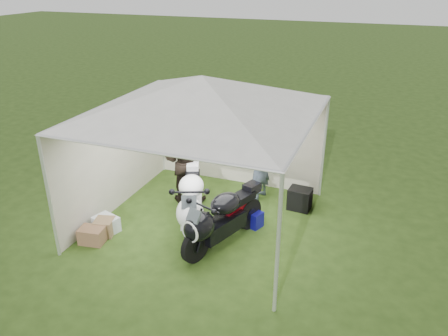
{
  "coord_description": "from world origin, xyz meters",
  "views": [
    {
      "loc": [
        3.12,
        -7.06,
        4.68
      ],
      "look_at": [
        0.29,
        0.35,
        1.1
      ],
      "focal_mm": 35.0,
      "sensor_mm": 36.0,
      "label": 1
    }
  ],
  "objects_px": {
    "paddock_stand": "(251,218)",
    "crate_0": "(106,224)",
    "person_dark_jacket": "(184,160)",
    "crate_3": "(92,235)",
    "person_blue_jacket": "(260,164)",
    "crate_1": "(105,227)",
    "crate_2": "(103,225)",
    "motorcycle_white": "(191,202)",
    "canopy_tent": "(203,98)",
    "motorcycle_black": "(219,219)",
    "equipment_box": "(300,199)"
  },
  "relations": [
    {
      "from": "person_dark_jacket",
      "to": "crate_1",
      "type": "bearing_deg",
      "value": 53.53
    },
    {
      "from": "crate_1",
      "to": "motorcycle_white",
      "type": "bearing_deg",
      "value": 26.64
    },
    {
      "from": "motorcycle_white",
      "to": "crate_0",
      "type": "distance_m",
      "value": 1.74
    },
    {
      "from": "motorcycle_black",
      "to": "motorcycle_white",
      "type": "bearing_deg",
      "value": 175.37
    },
    {
      "from": "paddock_stand",
      "to": "person_blue_jacket",
      "type": "distance_m",
      "value": 1.38
    },
    {
      "from": "canopy_tent",
      "to": "equipment_box",
      "type": "height_order",
      "value": "canopy_tent"
    },
    {
      "from": "crate_0",
      "to": "crate_3",
      "type": "distance_m",
      "value": 0.43
    },
    {
      "from": "crate_1",
      "to": "crate_3",
      "type": "xyz_separation_m",
      "value": [
        -0.05,
        -0.33,
        -0.01
      ]
    },
    {
      "from": "person_blue_jacket",
      "to": "crate_1",
      "type": "distance_m",
      "value": 3.53
    },
    {
      "from": "paddock_stand",
      "to": "crate_1",
      "type": "xyz_separation_m",
      "value": [
        -2.56,
        -1.33,
        -0.0
      ]
    },
    {
      "from": "crate_1",
      "to": "equipment_box",
      "type": "bearing_deg",
      "value": 35.18
    },
    {
      "from": "person_dark_jacket",
      "to": "crate_3",
      "type": "relative_size",
      "value": 4.15
    },
    {
      "from": "equipment_box",
      "to": "crate_1",
      "type": "distance_m",
      "value": 4.07
    },
    {
      "from": "equipment_box",
      "to": "crate_3",
      "type": "relative_size",
      "value": 1.02
    },
    {
      "from": "paddock_stand",
      "to": "crate_0",
      "type": "height_order",
      "value": "paddock_stand"
    },
    {
      "from": "crate_0",
      "to": "motorcycle_black",
      "type": "bearing_deg",
      "value": 8.15
    },
    {
      "from": "paddock_stand",
      "to": "crate_2",
      "type": "bearing_deg",
      "value": -155.92
    },
    {
      "from": "motorcycle_white",
      "to": "crate_2",
      "type": "xyz_separation_m",
      "value": [
        -1.64,
        -0.63,
        -0.51
      ]
    },
    {
      "from": "crate_2",
      "to": "crate_0",
      "type": "bearing_deg",
      "value": -15.33
    },
    {
      "from": "canopy_tent",
      "to": "person_dark_jacket",
      "type": "bearing_deg",
      "value": 138.19
    },
    {
      "from": "canopy_tent",
      "to": "person_dark_jacket",
      "type": "xyz_separation_m",
      "value": [
        -0.77,
        0.69,
        -1.62
      ]
    },
    {
      "from": "crate_2",
      "to": "person_dark_jacket",
      "type": "bearing_deg",
      "value": 60.23
    },
    {
      "from": "paddock_stand",
      "to": "person_dark_jacket",
      "type": "xyz_separation_m",
      "value": [
        -1.7,
        0.52,
        0.79
      ]
    },
    {
      "from": "crate_2",
      "to": "crate_3",
      "type": "bearing_deg",
      "value": -80.38
    },
    {
      "from": "motorcycle_white",
      "to": "person_dark_jacket",
      "type": "relative_size",
      "value": 1.11
    },
    {
      "from": "motorcycle_white",
      "to": "person_blue_jacket",
      "type": "relative_size",
      "value": 1.29
    },
    {
      "from": "paddock_stand",
      "to": "crate_0",
      "type": "bearing_deg",
      "value": -154.71
    },
    {
      "from": "motorcycle_white",
      "to": "person_blue_jacket",
      "type": "distance_m",
      "value": 1.98
    },
    {
      "from": "paddock_stand",
      "to": "crate_3",
      "type": "relative_size",
      "value": 0.94
    },
    {
      "from": "paddock_stand",
      "to": "crate_3",
      "type": "xyz_separation_m",
      "value": [
        -2.61,
        -1.66,
        -0.01
      ]
    },
    {
      "from": "canopy_tent",
      "to": "crate_1",
      "type": "relative_size",
      "value": 15.89
    },
    {
      "from": "person_dark_jacket",
      "to": "crate_2",
      "type": "distance_m",
      "value": 2.15
    },
    {
      "from": "motorcycle_white",
      "to": "crate_0",
      "type": "bearing_deg",
      "value": -179.44
    },
    {
      "from": "person_blue_jacket",
      "to": "crate_3",
      "type": "height_order",
      "value": "person_blue_jacket"
    },
    {
      "from": "motorcycle_white",
      "to": "crate_0",
      "type": "xyz_separation_m",
      "value": [
        -1.55,
        -0.66,
        -0.46
      ]
    },
    {
      "from": "crate_1",
      "to": "crate_0",
      "type": "bearing_deg",
      "value": 107.92
    },
    {
      "from": "motorcycle_black",
      "to": "person_blue_jacket",
      "type": "distance_m",
      "value": 2.12
    },
    {
      "from": "person_dark_jacket",
      "to": "crate_0",
      "type": "distance_m",
      "value": 2.12
    },
    {
      "from": "crate_1",
      "to": "crate_3",
      "type": "bearing_deg",
      "value": -98.5
    },
    {
      "from": "person_dark_jacket",
      "to": "person_blue_jacket",
      "type": "height_order",
      "value": "person_dark_jacket"
    },
    {
      "from": "canopy_tent",
      "to": "crate_2",
      "type": "relative_size",
      "value": 19.65
    },
    {
      "from": "crate_2",
      "to": "person_blue_jacket",
      "type": "bearing_deg",
      "value": 43.95
    },
    {
      "from": "motorcycle_black",
      "to": "crate_1",
      "type": "xyz_separation_m",
      "value": [
        -2.23,
        -0.43,
        -0.42
      ]
    },
    {
      "from": "person_blue_jacket",
      "to": "crate_1",
      "type": "relative_size",
      "value": 4.61
    },
    {
      "from": "crate_0",
      "to": "crate_2",
      "type": "height_order",
      "value": "crate_0"
    },
    {
      "from": "paddock_stand",
      "to": "crate_2",
      "type": "height_order",
      "value": "paddock_stand"
    },
    {
      "from": "crate_0",
      "to": "crate_2",
      "type": "distance_m",
      "value": 0.11
    },
    {
      "from": "motorcycle_black",
      "to": "crate_1",
      "type": "height_order",
      "value": "motorcycle_black"
    },
    {
      "from": "crate_1",
      "to": "crate_2",
      "type": "relative_size",
      "value": 1.24
    },
    {
      "from": "crate_3",
      "to": "person_blue_jacket",
      "type": "bearing_deg",
      "value": 49.79
    }
  ]
}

